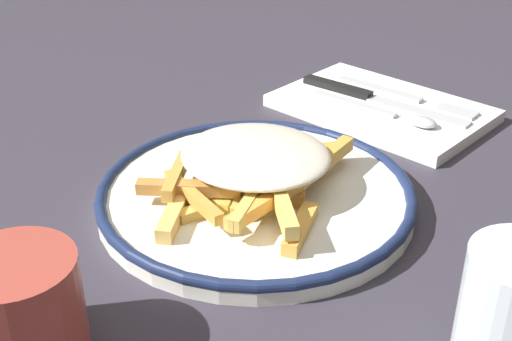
{
  "coord_description": "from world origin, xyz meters",
  "views": [
    {
      "loc": [
        0.37,
        0.37,
        0.32
      ],
      "look_at": [
        0.0,
        0.0,
        0.03
      ],
      "focal_mm": 47.92,
      "sensor_mm": 36.0,
      "label": 1
    }
  ],
  "objects_px": {
    "coffee_mug": "(19,309)",
    "knife": "(367,96)",
    "plate": "(256,194)",
    "napkin": "(381,108)",
    "fries_heap": "(256,167)",
    "fork": "(405,97)",
    "spoon": "(395,115)"
  },
  "relations": [
    {
      "from": "plate",
      "to": "spoon",
      "type": "bearing_deg",
      "value": -179.23
    },
    {
      "from": "coffee_mug",
      "to": "spoon",
      "type": "bearing_deg",
      "value": -176.72
    },
    {
      "from": "plate",
      "to": "napkin",
      "type": "distance_m",
      "value": 0.25
    },
    {
      "from": "plate",
      "to": "spoon",
      "type": "xyz_separation_m",
      "value": [
        -0.22,
        -0.0,
        0.01
      ]
    },
    {
      "from": "plate",
      "to": "spoon",
      "type": "height_order",
      "value": "spoon"
    },
    {
      "from": "fries_heap",
      "to": "fork",
      "type": "distance_m",
      "value": 0.27
    },
    {
      "from": "fries_heap",
      "to": "spoon",
      "type": "height_order",
      "value": "fries_heap"
    },
    {
      "from": "fries_heap",
      "to": "spoon",
      "type": "relative_size",
      "value": 1.42
    },
    {
      "from": "knife",
      "to": "spoon",
      "type": "height_order",
      "value": "spoon"
    },
    {
      "from": "napkin",
      "to": "fork",
      "type": "xyz_separation_m",
      "value": [
        -0.03,
        0.01,
        0.01
      ]
    },
    {
      "from": "coffee_mug",
      "to": "knife",
      "type": "bearing_deg",
      "value": -170.56
    },
    {
      "from": "knife",
      "to": "plate",
      "type": "bearing_deg",
      "value": 13.18
    },
    {
      "from": "spoon",
      "to": "coffee_mug",
      "type": "distance_m",
      "value": 0.46
    },
    {
      "from": "plate",
      "to": "fries_heap",
      "type": "xyz_separation_m",
      "value": [
        -0.0,
        -0.0,
        0.03
      ]
    },
    {
      "from": "knife",
      "to": "coffee_mug",
      "type": "height_order",
      "value": "coffee_mug"
    },
    {
      "from": "fork",
      "to": "spoon",
      "type": "bearing_deg",
      "value": 22.73
    },
    {
      "from": "plate",
      "to": "coffee_mug",
      "type": "bearing_deg",
      "value": 5.57
    },
    {
      "from": "plate",
      "to": "fries_heap",
      "type": "distance_m",
      "value": 0.03
    },
    {
      "from": "fork",
      "to": "knife",
      "type": "bearing_deg",
      "value": -44.82
    },
    {
      "from": "plate",
      "to": "fork",
      "type": "distance_m",
      "value": 0.27
    },
    {
      "from": "knife",
      "to": "fork",
      "type": "bearing_deg",
      "value": 135.18
    },
    {
      "from": "plate",
      "to": "spoon",
      "type": "relative_size",
      "value": 1.86
    },
    {
      "from": "knife",
      "to": "coffee_mug",
      "type": "relative_size",
      "value": 2.01
    },
    {
      "from": "napkin",
      "to": "fries_heap",
      "type": "bearing_deg",
      "value": 8.36
    },
    {
      "from": "fork",
      "to": "coffee_mug",
      "type": "bearing_deg",
      "value": 5.46
    },
    {
      "from": "fork",
      "to": "coffee_mug",
      "type": "xyz_separation_m",
      "value": [
        0.51,
        0.05,
        0.02
      ]
    },
    {
      "from": "plate",
      "to": "fork",
      "type": "relative_size",
      "value": 1.61
    },
    {
      "from": "fork",
      "to": "spoon",
      "type": "height_order",
      "value": "spoon"
    },
    {
      "from": "fries_heap",
      "to": "spoon",
      "type": "xyz_separation_m",
      "value": [
        -0.22,
        -0.0,
        -0.02
      ]
    },
    {
      "from": "fork",
      "to": "spoon",
      "type": "distance_m",
      "value": 0.06
    },
    {
      "from": "fries_heap",
      "to": "coffee_mug",
      "type": "height_order",
      "value": "coffee_mug"
    },
    {
      "from": "napkin",
      "to": "fork",
      "type": "bearing_deg",
      "value": 157.33
    }
  ]
}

